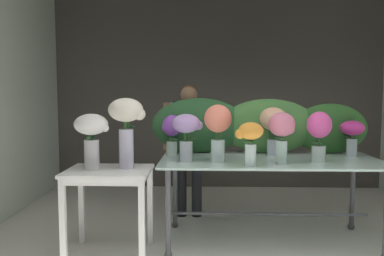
{
  "coord_description": "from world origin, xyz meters",
  "views": [
    {
      "loc": [
        -0.19,
        -2.41,
        1.47
      ],
      "look_at": [
        -0.32,
        1.33,
        1.13
      ],
      "focal_mm": 37.53,
      "sensor_mm": 36.0,
      "label": 1
    }
  ],
  "objects_px": {
    "vase_rosy_peonies": "(282,131)",
    "vase_white_roses_tall": "(91,133)",
    "vase_peach_dahlias": "(273,123)",
    "vase_magenta_snapdragons": "(352,133)",
    "vase_violet_roses": "(171,131)",
    "vase_cream_lisianthus_tall": "(126,121)",
    "display_table_glass": "(270,170)",
    "vase_sunset_hydrangea": "(250,138)",
    "vase_lilac_lilies": "(187,130)",
    "vase_coral_tulips": "(218,126)",
    "side_table_white": "(109,181)",
    "florist": "(189,136)",
    "vase_fuchsia_ranunculus": "(319,131)"
  },
  "relations": [
    {
      "from": "vase_violet_roses",
      "to": "vase_white_roses_tall",
      "type": "xyz_separation_m",
      "value": [
        -0.67,
        -0.54,
        0.03
      ]
    },
    {
      "from": "vase_cream_lisianthus_tall",
      "to": "vase_white_roses_tall",
      "type": "bearing_deg",
      "value": -168.57
    },
    {
      "from": "display_table_glass",
      "to": "vase_magenta_snapdragons",
      "type": "height_order",
      "value": "vase_magenta_snapdragons"
    },
    {
      "from": "florist",
      "to": "vase_violet_roses",
      "type": "xyz_separation_m",
      "value": [
        -0.15,
        -0.6,
        0.12
      ]
    },
    {
      "from": "vase_cream_lisianthus_tall",
      "to": "vase_lilac_lilies",
      "type": "bearing_deg",
      "value": 10.11
    },
    {
      "from": "vase_peach_dahlias",
      "to": "vase_magenta_snapdragons",
      "type": "bearing_deg",
      "value": -3.67
    },
    {
      "from": "vase_magenta_snapdragons",
      "to": "vase_lilac_lilies",
      "type": "xyz_separation_m",
      "value": [
        -1.63,
        -0.34,
        0.05
      ]
    },
    {
      "from": "side_table_white",
      "to": "vase_violet_roses",
      "type": "relative_size",
      "value": 1.9
    },
    {
      "from": "display_table_glass",
      "to": "vase_magenta_snapdragons",
      "type": "xyz_separation_m",
      "value": [
        0.84,
        0.17,
        0.35
      ]
    },
    {
      "from": "vase_white_roses_tall",
      "to": "display_table_glass",
      "type": "bearing_deg",
      "value": 11.22
    },
    {
      "from": "vase_sunset_hydrangea",
      "to": "vase_white_roses_tall",
      "type": "height_order",
      "value": "vase_white_roses_tall"
    },
    {
      "from": "vase_rosy_peonies",
      "to": "vase_fuchsia_ranunculus",
      "type": "height_order",
      "value": "vase_fuchsia_ranunculus"
    },
    {
      "from": "vase_cream_lisianthus_tall",
      "to": "vase_rosy_peonies",
      "type": "bearing_deg",
      "value": -0.01
    },
    {
      "from": "florist",
      "to": "vase_sunset_hydrangea",
      "type": "xyz_separation_m",
      "value": [
        0.58,
        -1.22,
        0.12
      ]
    },
    {
      "from": "vase_peach_dahlias",
      "to": "vase_coral_tulips",
      "type": "height_order",
      "value": "vase_coral_tulips"
    },
    {
      "from": "vase_sunset_hydrangea",
      "to": "vase_lilac_lilies",
      "type": "bearing_deg",
      "value": 157.23
    },
    {
      "from": "vase_coral_tulips",
      "to": "vase_cream_lisianthus_tall",
      "type": "height_order",
      "value": "vase_cream_lisianthus_tall"
    },
    {
      "from": "vase_sunset_hydrangea",
      "to": "vase_magenta_snapdragons",
      "type": "height_order",
      "value": "vase_sunset_hydrangea"
    },
    {
      "from": "vase_peach_dahlias",
      "to": "vase_cream_lisianthus_tall",
      "type": "bearing_deg",
      "value": -160.84
    },
    {
      "from": "vase_coral_tulips",
      "to": "vase_lilac_lilies",
      "type": "relative_size",
      "value": 1.2
    },
    {
      "from": "display_table_glass",
      "to": "vase_cream_lisianthus_tall",
      "type": "distance_m",
      "value": 1.45
    },
    {
      "from": "vase_fuchsia_ranunculus",
      "to": "vase_violet_roses",
      "type": "distance_m",
      "value": 1.43
    },
    {
      "from": "display_table_glass",
      "to": "vase_peach_dahlias",
      "type": "xyz_separation_m",
      "value": [
        0.06,
        0.22,
        0.44
      ]
    },
    {
      "from": "vase_peach_dahlias",
      "to": "vase_white_roses_tall",
      "type": "xyz_separation_m",
      "value": [
        -1.7,
        -0.55,
        -0.05
      ]
    },
    {
      "from": "vase_rosy_peonies",
      "to": "vase_white_roses_tall",
      "type": "relative_size",
      "value": 0.93
    },
    {
      "from": "display_table_glass",
      "to": "vase_magenta_snapdragons",
      "type": "relative_size",
      "value": 5.84
    },
    {
      "from": "display_table_glass",
      "to": "florist",
      "type": "bearing_deg",
      "value": 134.97
    },
    {
      "from": "vase_rosy_peonies",
      "to": "vase_lilac_lilies",
      "type": "xyz_separation_m",
      "value": [
        -0.85,
        0.1,
        -0.01
      ]
    },
    {
      "from": "vase_lilac_lilies",
      "to": "side_table_white",
      "type": "bearing_deg",
      "value": -167.25
    },
    {
      "from": "display_table_glass",
      "to": "side_table_white",
      "type": "distance_m",
      "value": 1.52
    },
    {
      "from": "vase_peach_dahlias",
      "to": "vase_rosy_peonies",
      "type": "distance_m",
      "value": 0.49
    },
    {
      "from": "side_table_white",
      "to": "vase_lilac_lilies",
      "type": "xyz_separation_m",
      "value": [
        0.69,
        0.16,
        0.44
      ]
    },
    {
      "from": "vase_fuchsia_ranunculus",
      "to": "vase_cream_lisianthus_tall",
      "type": "distance_m",
      "value": 1.76
    },
    {
      "from": "vase_cream_lisianthus_tall",
      "to": "vase_violet_roses",
      "type": "bearing_deg",
      "value": 52.14
    },
    {
      "from": "display_table_glass",
      "to": "vase_sunset_hydrangea",
      "type": "distance_m",
      "value": 0.59
    },
    {
      "from": "display_table_glass",
      "to": "vase_sunset_hydrangea",
      "type": "bearing_deg",
      "value": -120.28
    },
    {
      "from": "florist",
      "to": "vase_magenta_snapdragons",
      "type": "height_order",
      "value": "florist"
    },
    {
      "from": "vase_magenta_snapdragons",
      "to": "vase_cream_lisianthus_tall",
      "type": "xyz_separation_m",
      "value": [
        -2.17,
        -0.44,
        0.14
      ]
    },
    {
      "from": "vase_coral_tulips",
      "to": "vase_magenta_snapdragons",
      "type": "relative_size",
      "value": 1.47
    },
    {
      "from": "vase_fuchsia_ranunculus",
      "to": "vase_cream_lisianthus_tall",
      "type": "relative_size",
      "value": 0.73
    },
    {
      "from": "vase_sunset_hydrangea",
      "to": "vase_coral_tulips",
      "type": "bearing_deg",
      "value": 142.79
    },
    {
      "from": "vase_sunset_hydrangea",
      "to": "vase_magenta_snapdragons",
      "type": "relative_size",
      "value": 1.07
    },
    {
      "from": "vase_peach_dahlias",
      "to": "vase_white_roses_tall",
      "type": "height_order",
      "value": "vase_peach_dahlias"
    },
    {
      "from": "vase_peach_dahlias",
      "to": "vase_rosy_peonies",
      "type": "relative_size",
      "value": 1.06
    },
    {
      "from": "florist",
      "to": "vase_white_roses_tall",
      "type": "bearing_deg",
      "value": -125.88
    },
    {
      "from": "vase_magenta_snapdragons",
      "to": "vase_cream_lisianthus_tall",
      "type": "relative_size",
      "value": 0.56
    },
    {
      "from": "vase_rosy_peonies",
      "to": "vase_sunset_hydrangea",
      "type": "bearing_deg",
      "value": -154.82
    },
    {
      "from": "vase_rosy_peonies",
      "to": "vase_cream_lisianthus_tall",
      "type": "distance_m",
      "value": 1.4
    },
    {
      "from": "vase_fuchsia_ranunculus",
      "to": "vase_magenta_snapdragons",
      "type": "bearing_deg",
      "value": 38.98
    },
    {
      "from": "vase_magenta_snapdragons",
      "to": "vase_rosy_peonies",
      "type": "bearing_deg",
      "value": -150.68
    }
  ]
}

